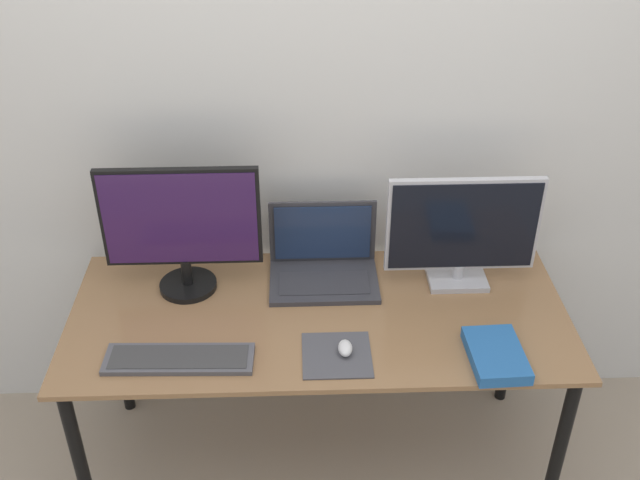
{
  "coord_description": "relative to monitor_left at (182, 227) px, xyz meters",
  "views": [
    {
      "loc": [
        -0.07,
        -1.57,
        2.25
      ],
      "look_at": [
        0.01,
        0.44,
        0.94
      ],
      "focal_mm": 42.0,
      "sensor_mm": 36.0,
      "label": 1
    }
  ],
  "objects": [
    {
      "name": "monitor_left",
      "position": [
        0.0,
        0.0,
        0.0
      ],
      "size": [
        0.52,
        0.19,
        0.46
      ],
      "color": "black",
      "rests_on": "desk"
    },
    {
      "name": "desk",
      "position": [
        0.44,
        -0.16,
        -0.32
      ],
      "size": [
        1.63,
        0.71,
        0.71
      ],
      "color": "olive",
      "rests_on": "ground_plane"
    },
    {
      "name": "keyboard",
      "position": [
        0.01,
        -0.37,
        -0.23
      ],
      "size": [
        0.45,
        0.14,
        0.02
      ],
      "color": "#4C4C51",
      "rests_on": "desk"
    },
    {
      "name": "book",
      "position": [
        0.97,
        -0.4,
        -0.22
      ],
      "size": [
        0.17,
        0.24,
        0.04
      ],
      "color": "#235B9E",
      "rests_on": "desk"
    },
    {
      "name": "wall_back",
      "position": [
        0.44,
        0.26,
        0.3
      ],
      "size": [
        7.0,
        0.05,
        2.5
      ],
      "color": "silver",
      "rests_on": "ground_plane"
    },
    {
      "name": "mouse",
      "position": [
        0.52,
        -0.36,
        -0.22
      ],
      "size": [
        0.04,
        0.07,
        0.03
      ],
      "color": "silver",
      "rests_on": "mousepad"
    },
    {
      "name": "monitor_right",
      "position": [
        0.93,
        0.0,
        -0.04
      ],
      "size": [
        0.51,
        0.14,
        0.4
      ],
      "color": "#B2B2B7",
      "rests_on": "desk"
    },
    {
      "name": "laptop",
      "position": [
        0.47,
        0.05,
        -0.18
      ],
      "size": [
        0.37,
        0.25,
        0.26
      ],
      "color": "#333338",
      "rests_on": "desk"
    },
    {
      "name": "mousepad",
      "position": [
        0.49,
        -0.37,
        -0.24
      ],
      "size": [
        0.21,
        0.21,
        0.0
      ],
      "color": "#47474C",
      "rests_on": "desk"
    }
  ]
}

